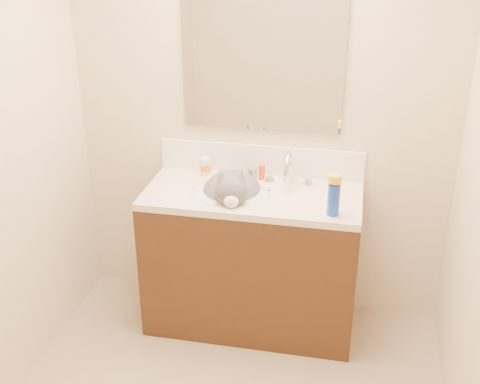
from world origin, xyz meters
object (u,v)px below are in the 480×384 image
at_px(silver_jar, 252,173).
at_px(basin, 230,204).
at_px(vanity_cabinet, 252,262).
at_px(amber_bottle, 262,172).
at_px(faucet, 288,171).
at_px(cat, 232,194).
at_px(pill_bottle, 206,166).
at_px(spray_can, 333,199).

bearing_deg(silver_jar, basin, -110.03).
xyz_separation_m(vanity_cabinet, amber_bottle, (0.02, 0.19, 0.49)).
bearing_deg(basin, vanity_cabinet, 14.04).
bearing_deg(amber_bottle, vanity_cabinet, -95.77).
bearing_deg(faucet, cat, -154.22).
distance_m(pill_bottle, amber_bottle, 0.33).
bearing_deg(amber_bottle, pill_bottle, 179.71).
xyz_separation_m(cat, silver_jar, (0.08, 0.20, 0.05)).
bearing_deg(vanity_cabinet, basin, -165.96).
xyz_separation_m(pill_bottle, amber_bottle, (0.33, -0.00, -0.01)).
xyz_separation_m(basin, cat, (0.01, 0.03, 0.06)).
distance_m(cat, amber_bottle, 0.25).
bearing_deg(cat, basin, -115.58).
height_order(vanity_cabinet, faucet, faucet).
distance_m(vanity_cabinet, cat, 0.45).
relative_size(cat, silver_jar, 7.74).
distance_m(basin, pill_bottle, 0.32).
distance_m(silver_jar, spray_can, 0.62).
bearing_deg(cat, amber_bottle, 44.79).
bearing_deg(amber_bottle, silver_jar, 178.30).
distance_m(faucet, cat, 0.34).
bearing_deg(vanity_cabinet, spray_can, -21.95).
relative_size(basin, amber_bottle, 5.03).
xyz_separation_m(cat, spray_can, (0.56, -0.18, 0.10)).
bearing_deg(pill_bottle, basin, -49.09).
height_order(cat, silver_jar, cat).
xyz_separation_m(vanity_cabinet, faucet, (0.18, 0.14, 0.54)).
bearing_deg(pill_bottle, spray_can, -26.20).
relative_size(amber_bottle, spray_can, 0.52).
bearing_deg(faucet, spray_can, -49.67).
xyz_separation_m(pill_bottle, spray_can, (0.77, -0.38, 0.03)).
height_order(vanity_cabinet, pill_bottle, pill_bottle).
xyz_separation_m(amber_bottle, spray_can, (0.43, -0.37, 0.04)).
bearing_deg(faucet, basin, -150.88).
height_order(faucet, pill_bottle, faucet).
bearing_deg(basin, spray_can, -14.88).
relative_size(vanity_cabinet, basin, 2.67).
height_order(cat, spray_can, cat).
bearing_deg(spray_can, pill_bottle, 153.80).
bearing_deg(basin, pill_bottle, 130.91).
height_order(vanity_cabinet, basin, basin).
distance_m(vanity_cabinet, silver_jar, 0.52).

